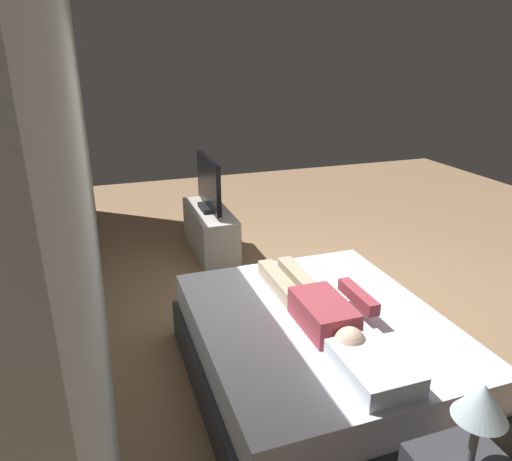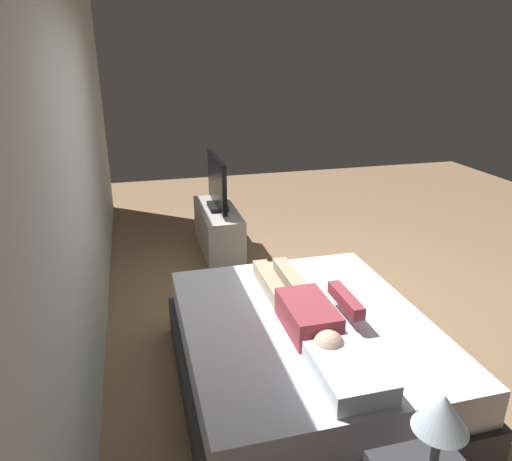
# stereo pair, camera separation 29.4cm
# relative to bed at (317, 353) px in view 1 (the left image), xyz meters

# --- Properties ---
(ground_plane) EXTENTS (10.00, 10.00, 0.00)m
(ground_plane) POSITION_rel_bed_xyz_m (0.88, -0.43, -0.26)
(ground_plane) COLOR #8C6B4C
(back_wall) EXTENTS (6.40, 0.10, 2.80)m
(back_wall) POSITION_rel_bed_xyz_m (1.28, 1.37, 1.14)
(back_wall) COLOR silver
(back_wall) RESTS_ON ground
(bed) EXTENTS (1.91, 1.62, 0.54)m
(bed) POSITION_rel_bed_xyz_m (0.00, 0.00, 0.00)
(bed) COLOR #333338
(bed) RESTS_ON ground
(pillow) EXTENTS (0.48, 0.34, 0.12)m
(pillow) POSITION_rel_bed_xyz_m (-0.63, 0.00, 0.34)
(pillow) COLOR white
(pillow) RESTS_ON bed
(person) EXTENTS (1.26, 0.46, 0.18)m
(person) POSITION_rel_bed_xyz_m (0.03, 0.01, 0.36)
(person) COLOR #993842
(person) RESTS_ON bed
(remote) EXTENTS (0.15, 0.04, 0.02)m
(remote) POSITION_rel_bed_xyz_m (0.18, -0.39, 0.29)
(remote) COLOR black
(remote) RESTS_ON bed
(tv_stand) EXTENTS (1.10, 0.40, 0.50)m
(tv_stand) POSITION_rel_bed_xyz_m (2.52, 0.11, -0.01)
(tv_stand) COLOR #B7B2AD
(tv_stand) RESTS_ON ground
(tv) EXTENTS (0.88, 0.20, 0.59)m
(tv) POSITION_rel_bed_xyz_m (2.52, 0.11, 0.52)
(tv) COLOR black
(tv) RESTS_ON tv_stand
(lamp) EXTENTS (0.22, 0.22, 0.42)m
(lamp) POSITION_rel_bed_xyz_m (-1.25, -0.08, 0.59)
(lamp) COLOR #59595B
(lamp) RESTS_ON nightstand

